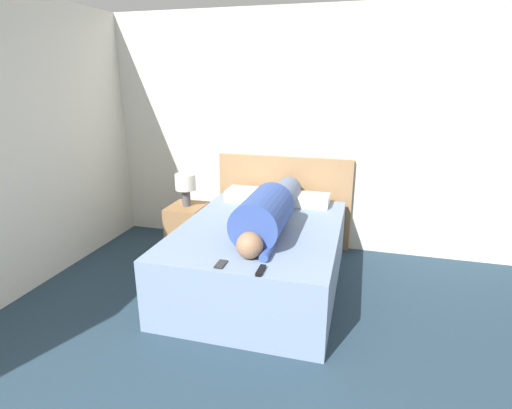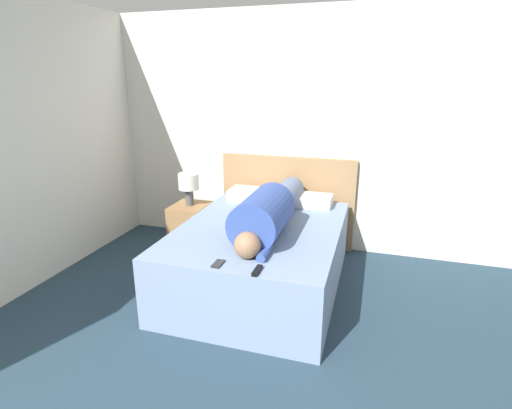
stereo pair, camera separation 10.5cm
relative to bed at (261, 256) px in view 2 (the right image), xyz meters
name	(u,v)px [view 2 (the right image)]	position (x,y,z in m)	size (l,w,h in m)	color
wall_back	(295,133)	(0.06, 1.13, 1.00)	(5.38, 0.06, 2.60)	silver
bed	(261,256)	(0.00, 0.00, 0.00)	(1.42, 1.91, 0.60)	#7589A8
headboard	(287,201)	(0.00, 1.06, 0.22)	(1.54, 0.04, 1.05)	#A37A51
nightstand	(191,228)	(-0.99, 0.55, -0.03)	(0.38, 0.44, 0.54)	olive
table_lamp	(189,184)	(-0.99, 0.55, 0.48)	(0.22, 0.22, 0.36)	#4C4C51
person_lying	(270,211)	(0.10, -0.05, 0.47)	(0.40, 1.68, 0.40)	#936B4C
pillow_near_headboard	(253,195)	(-0.31, 0.76, 0.36)	(0.50, 0.30, 0.12)	white
pillow_second	(309,200)	(0.31, 0.76, 0.35)	(0.48, 0.30, 0.11)	white
tv_remote	(257,271)	(0.23, -0.87, 0.31)	(0.04, 0.15, 0.02)	black
cell_phone	(218,264)	(-0.07, -0.84, 0.31)	(0.06, 0.13, 0.01)	black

